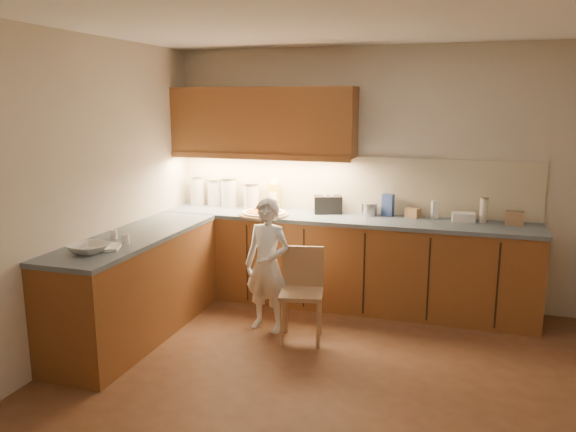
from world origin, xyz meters
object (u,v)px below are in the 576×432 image
object	(u,v)px
wooden_chair	(302,287)
toaster	(328,205)
oil_jug	(274,195)
pizza_on_board	(264,213)
child	(267,265)

from	to	relation	value
wooden_chair	toaster	distance (m)	1.18
oil_jug	wooden_chair	bearing A→B (deg)	-60.17
pizza_on_board	child	world-z (taller)	child
toaster	pizza_on_board	bearing A→B (deg)	-170.53
toaster	wooden_chair	bearing A→B (deg)	-106.61
pizza_on_board	child	distance (m)	0.79
child	toaster	world-z (taller)	child
child	oil_jug	xyz separation A→B (m)	(-0.29, 1.04, 0.46)
oil_jug	toaster	distance (m)	0.62
pizza_on_board	wooden_chair	xyz separation A→B (m)	(0.62, -0.74, -0.47)
child	toaster	xyz separation A→B (m)	(0.32, 0.97, 0.40)
oil_jug	toaster	size ratio (longest dim) A/B	0.99
wooden_chair	child	bearing A→B (deg)	156.46
child	wooden_chair	bearing A→B (deg)	-0.90
pizza_on_board	child	xyz separation A→B (m)	(0.27, -0.67, -0.33)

